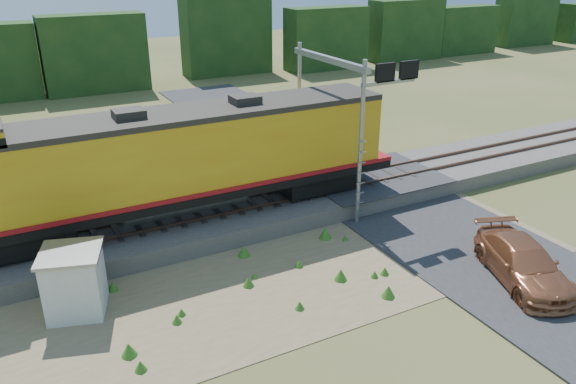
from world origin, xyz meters
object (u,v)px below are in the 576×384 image
shed (75,282)px  car (523,263)px  locomotive (175,160)px  signal_gantry (343,94)px

shed → car: (15.40, -5.91, -0.45)m
locomotive → shed: 6.89m
locomotive → car: bearing=-43.9°
locomotive → signal_gantry: 8.31m
shed → locomotive: bearing=56.1°
signal_gantry → car: signal_gantry is taller
signal_gantry → car: size_ratio=1.44×
locomotive → shed: size_ratio=7.99×
signal_gantry → car: 10.74m
locomotive → shed: bearing=-141.3°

